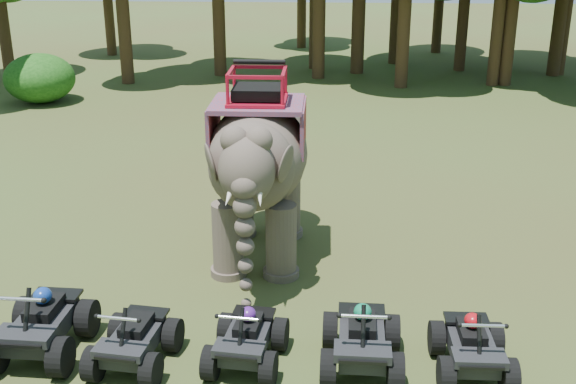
# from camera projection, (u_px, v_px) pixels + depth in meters

# --- Properties ---
(ground) EXTENTS (110.00, 110.00, 0.00)m
(ground) POSITION_uv_depth(u_px,v_px,m) (284.00, 311.00, 13.35)
(ground) COLOR #47381E
(ground) RESTS_ON ground
(elephant) EXTENTS (2.15, 4.87, 4.08)m
(elephant) POSITION_uv_depth(u_px,v_px,m) (258.00, 164.00, 14.93)
(elephant) COLOR #4D4238
(elephant) RESTS_ON ground
(atv_0) EXTENTS (1.42, 1.90, 1.37)m
(atv_0) POSITION_uv_depth(u_px,v_px,m) (41.00, 316.00, 11.83)
(atv_0) COLOR black
(atv_0) RESTS_ON ground
(atv_1) EXTENTS (1.36, 1.73, 1.18)m
(atv_1) POSITION_uv_depth(u_px,v_px,m) (133.00, 332.00, 11.53)
(atv_1) COLOR black
(atv_1) RESTS_ON ground
(atv_2) EXTENTS (1.32, 1.69, 1.16)m
(atv_2) POSITION_uv_depth(u_px,v_px,m) (246.00, 332.00, 11.57)
(atv_2) COLOR black
(atv_2) RESTS_ON ground
(atv_3) EXTENTS (1.32, 1.78, 1.29)m
(atv_3) POSITION_uv_depth(u_px,v_px,m) (362.00, 332.00, 11.44)
(atv_3) COLOR black
(atv_3) RESTS_ON ground
(atv_4) EXTENTS (1.18, 1.62, 1.19)m
(atv_4) POSITION_uv_depth(u_px,v_px,m) (473.00, 339.00, 11.33)
(atv_4) COLOR black
(atv_4) RESTS_ON ground
(tree_38) EXTENTS (4.97, 4.97, 7.11)m
(tree_38) POSITION_uv_depth(u_px,v_px,m) (500.00, 2.00, 30.61)
(tree_38) COLOR #195114
(tree_38) RESTS_ON ground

